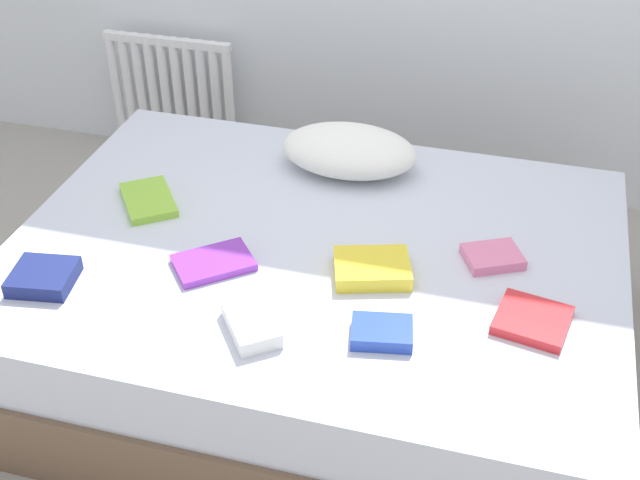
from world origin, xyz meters
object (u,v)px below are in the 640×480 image
(textbook_navy, at_px, (43,277))
(textbook_red, at_px, (532,320))
(textbook_lime, at_px, (148,200))
(textbook_pink, at_px, (493,257))
(bed, at_px, (316,303))
(textbook_purple, at_px, (213,263))
(textbook_blue, at_px, (382,332))
(radiator, at_px, (172,91))
(textbook_white, at_px, (251,324))
(pillow, at_px, (349,150))
(textbook_yellow, at_px, (372,268))

(textbook_navy, distance_m, textbook_red, 1.45)
(textbook_navy, bearing_deg, textbook_lime, 68.11)
(textbook_pink, bearing_deg, bed, 159.25)
(textbook_purple, bearing_deg, textbook_blue, -57.13)
(radiator, height_order, textbook_navy, radiator)
(textbook_lime, relative_size, textbook_red, 1.24)
(textbook_navy, distance_m, textbook_blue, 1.04)
(textbook_navy, bearing_deg, textbook_blue, -7.09)
(textbook_purple, distance_m, textbook_lime, 0.44)
(textbook_white, relative_size, textbook_purple, 0.86)
(textbook_red, bearing_deg, textbook_pink, 127.44)
(textbook_lime, relative_size, textbook_blue, 1.46)
(textbook_navy, bearing_deg, pillow, 42.29)
(textbook_purple, distance_m, textbook_red, 0.98)
(pillow, relative_size, textbook_blue, 2.93)
(bed, height_order, textbook_yellow, textbook_yellow)
(pillow, height_order, textbook_purple, pillow)
(bed, height_order, radiator, radiator)
(textbook_white, distance_m, textbook_yellow, 0.44)
(textbook_white, xyz_separation_m, textbook_blue, (0.36, 0.07, -0.00))
(textbook_pink, bearing_deg, textbook_yellow, 179.16)
(pillow, bearing_deg, bed, -88.79)
(textbook_yellow, bearing_deg, textbook_navy, -179.33)
(textbook_yellow, xyz_separation_m, textbook_navy, (-0.95, -0.30, -0.00))
(textbook_yellow, height_order, textbook_pink, textbook_yellow)
(pillow, bearing_deg, textbook_blue, -70.62)
(bed, bearing_deg, textbook_lime, 173.04)
(bed, relative_size, textbook_blue, 11.75)
(textbook_white, bearing_deg, textbook_purple, -176.19)
(textbook_pink, bearing_deg, textbook_blue, -147.43)
(textbook_white, bearing_deg, textbook_lime, -169.56)
(pillow, xyz_separation_m, textbook_pink, (0.57, -0.43, -0.06))
(textbook_purple, relative_size, textbook_pink, 1.37)
(bed, relative_size, textbook_purple, 8.43)
(radiator, xyz_separation_m, textbook_red, (1.75, -1.41, 0.16))
(textbook_purple, height_order, textbook_red, textbook_red)
(pillow, distance_m, textbook_navy, 1.16)
(radiator, relative_size, textbook_white, 3.07)
(textbook_yellow, distance_m, textbook_lime, 0.86)
(textbook_purple, relative_size, textbook_blue, 1.39)
(textbook_yellow, relative_size, textbook_red, 1.15)
(textbook_purple, relative_size, textbook_red, 1.19)
(pillow, bearing_deg, textbook_navy, -128.84)
(textbook_pink, bearing_deg, textbook_white, -167.37)
(pillow, xyz_separation_m, textbook_navy, (-0.73, -0.91, -0.05))
(textbook_purple, bearing_deg, textbook_red, -40.24)
(textbook_lime, bearing_deg, textbook_purple, 15.53)
(textbook_purple, xyz_separation_m, textbook_lime, (-0.35, 0.28, 0.00))
(pillow, height_order, textbook_navy, pillow)
(radiator, relative_size, pillow, 1.26)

